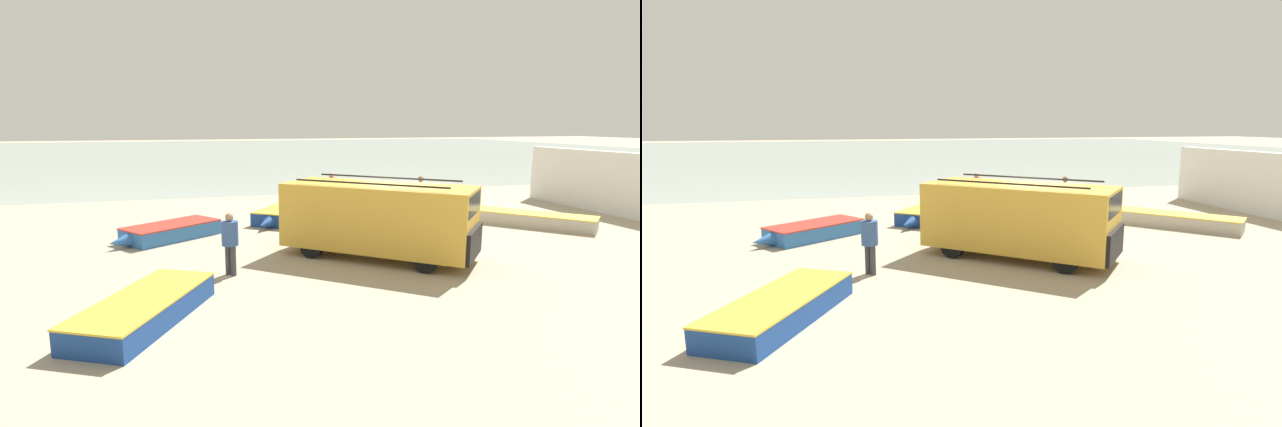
# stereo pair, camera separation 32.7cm
# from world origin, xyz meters

# --- Properties ---
(ground_plane) EXTENTS (200.00, 200.00, 0.00)m
(ground_plane) POSITION_xyz_m (0.00, 0.00, 0.00)
(ground_plane) COLOR tan
(sea_water) EXTENTS (120.00, 80.00, 0.01)m
(sea_water) POSITION_xyz_m (0.00, 52.00, 0.00)
(sea_water) COLOR #99A89E
(sea_water) RESTS_ON ground_plane
(parked_van) EXTENTS (5.38, 5.10, 2.25)m
(parked_van) POSITION_xyz_m (-1.13, -1.17, 1.17)
(parked_van) COLOR gold
(parked_van) RESTS_ON ground_plane
(fishing_rowboat_0) EXTENTS (3.43, 4.05, 0.54)m
(fishing_rowboat_0) POSITION_xyz_m (-2.46, 4.85, 0.27)
(fishing_rowboat_0) COLOR navy
(fishing_rowboat_0) RESTS_ON ground_plane
(fishing_rowboat_1) EXTENTS (4.19, 4.66, 0.49)m
(fishing_rowboat_1) POSITION_xyz_m (5.98, 1.53, 0.25)
(fishing_rowboat_1) COLOR #ADA89E
(fishing_rowboat_1) RESTS_ON ground_plane
(fishing_rowboat_2) EXTENTS (3.61, 2.94, 0.51)m
(fishing_rowboat_2) POSITION_xyz_m (-6.98, 2.79, 0.26)
(fishing_rowboat_2) COLOR #2D66AD
(fishing_rowboat_2) RESTS_ON ground_plane
(fishing_rowboat_3) EXTENTS (2.84, 4.20, 0.51)m
(fishing_rowboat_3) POSITION_xyz_m (-7.26, -4.24, 0.25)
(fishing_rowboat_3) COLOR navy
(fishing_rowboat_3) RESTS_ON ground_plane
(fisherman_0) EXTENTS (0.42, 0.42, 1.61)m
(fisherman_0) POSITION_xyz_m (-5.39, -1.78, 0.96)
(fisherman_0) COLOR #38383D
(fisherman_0) RESTS_ON ground_plane
(fisherman_1) EXTENTS (0.47, 0.47, 1.78)m
(fisherman_1) POSITION_xyz_m (2.47, 3.34, 1.07)
(fisherman_1) COLOR #5B564C
(fisherman_1) RESTS_ON ground_plane
(fisherman_2) EXTENTS (0.44, 0.44, 1.67)m
(fisherman_2) POSITION_xyz_m (-0.18, 6.55, 1.00)
(fisherman_2) COLOR #38383D
(fisherman_2) RESTS_ON ground_plane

